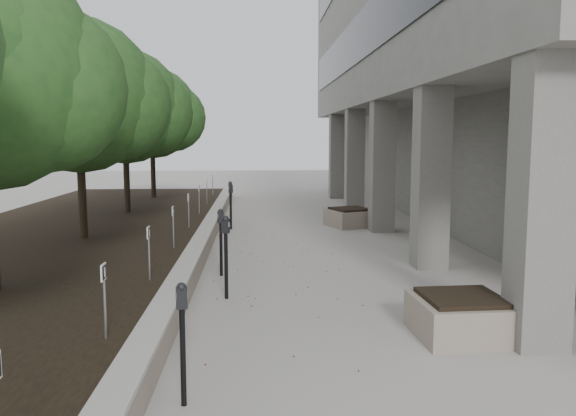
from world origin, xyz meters
name	(u,v)px	position (x,y,z in m)	size (l,w,h in m)	color
ground	(296,382)	(0.00, 0.00, 0.00)	(90.00, 90.00, 0.00)	#A7A29A
retaining_wall	(206,236)	(-1.82, 9.00, 0.25)	(0.39, 26.00, 0.50)	gray
planting_bed	(69,239)	(-5.50, 9.00, 0.20)	(7.00, 26.00, 0.40)	black
brutalist_building	(552,0)	(9.50, 13.00, 7.50)	(13.10, 26.00, 15.00)	gray
crabapple_tree_3	(79,128)	(-4.80, 8.00, 3.12)	(4.60, 4.00, 5.44)	#224E1E
crabapple_tree_4	(125,131)	(-4.80, 13.00, 3.12)	(4.60, 4.00, 5.44)	#224E1E
crabapple_tree_5	(152,132)	(-4.80, 18.00, 3.12)	(4.60, 4.00, 5.44)	#224E1E
parking_sign_2	(105,302)	(-2.35, 0.50, 0.88)	(0.04, 0.22, 0.96)	black
parking_sign_3	(149,253)	(-2.35, 3.50, 0.88)	(0.04, 0.22, 0.96)	black
parking_sign_4	(173,227)	(-2.35, 6.50, 0.88)	(0.04, 0.22, 0.96)	black
parking_sign_5	(189,211)	(-2.35, 9.50, 0.88)	(0.04, 0.22, 0.96)	black
parking_sign_6	(199,199)	(-2.35, 12.50, 0.88)	(0.04, 0.22, 0.96)	black
parking_sign_7	(207,191)	(-2.35, 15.50, 0.88)	(0.04, 0.22, 0.96)	black
parking_sign_8	(213,185)	(-2.35, 18.50, 0.88)	(0.04, 0.22, 0.96)	black
parking_meter_1	(183,345)	(-1.26, -0.54, 0.69)	(0.14, 0.10, 1.37)	black
parking_meter_2	(226,257)	(-1.01, 3.65, 0.76)	(0.15, 0.11, 1.52)	black
parking_meter_3	(221,242)	(-1.21, 5.41, 0.71)	(0.14, 0.10, 1.43)	black
parking_meter_4	(231,206)	(-1.27, 11.65, 0.74)	(0.15, 0.10, 1.47)	black
parking_meter_5	(230,203)	(-1.33, 12.64, 0.73)	(0.14, 0.10, 1.46)	black
planter_front	(462,316)	(2.52, 1.45, 0.31)	(1.33, 1.33, 0.62)	gray
planter_back	(350,217)	(2.60, 12.04, 0.30)	(1.31, 1.31, 0.61)	gray
berry_scatter	(275,279)	(-0.10, 5.00, 0.01)	(3.30, 14.10, 0.02)	maroon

